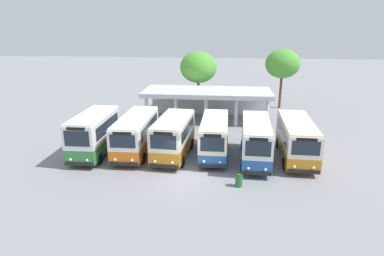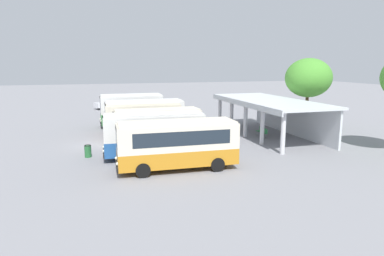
% 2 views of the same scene
% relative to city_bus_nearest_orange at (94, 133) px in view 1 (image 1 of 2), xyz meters
% --- Properties ---
extents(ground_plane, '(180.00, 180.00, 0.00)m').
position_rel_city_bus_nearest_orange_xyz_m(ground_plane, '(7.78, -3.72, -1.90)').
color(ground_plane, gray).
extents(city_bus_nearest_orange, '(2.47, 6.62, 3.47)m').
position_rel_city_bus_nearest_orange_xyz_m(city_bus_nearest_orange, '(0.00, 0.00, 0.00)').
color(city_bus_nearest_orange, black).
rests_on(city_bus_nearest_orange, ground).
extents(city_bus_second_in_row, '(2.49, 7.75, 3.13)m').
position_rel_city_bus_nearest_orange_xyz_m(city_bus_second_in_row, '(3.29, 0.90, -0.17)').
color(city_bus_second_in_row, black).
rests_on(city_bus_second_in_row, ground).
extents(city_bus_middle_cream, '(2.81, 6.78, 3.26)m').
position_rel_city_bus_nearest_orange_xyz_m(city_bus_middle_cream, '(6.57, 0.25, -0.11)').
color(city_bus_middle_cream, black).
rests_on(city_bus_middle_cream, ground).
extents(city_bus_fourth_amber, '(2.27, 7.12, 3.08)m').
position_rel_city_bus_nearest_orange_xyz_m(city_bus_fourth_amber, '(9.86, 0.89, -0.19)').
color(city_bus_fourth_amber, black).
rests_on(city_bus_fourth_amber, ground).
extents(city_bus_fifth_blue, '(2.46, 7.30, 3.23)m').
position_rel_city_bus_nearest_orange_xyz_m(city_bus_fifth_blue, '(13.14, 0.01, -0.12)').
color(city_bus_fifth_blue, black).
rests_on(city_bus_fifth_blue, ground).
extents(city_bus_far_end_green, '(2.67, 7.74, 3.13)m').
position_rel_city_bus_nearest_orange_xyz_m(city_bus_far_end_green, '(16.43, 0.86, -0.17)').
color(city_bus_far_end_green, black).
rests_on(city_bus_far_end_green, ground).
extents(terminal_canopy, '(14.19, 5.74, 3.40)m').
position_rel_city_bus_nearest_orange_xyz_m(terminal_canopy, '(8.61, 12.29, 0.72)').
color(terminal_canopy, silver).
rests_on(terminal_canopy, ground).
extents(waiting_chair_end_by_column, '(0.45, 0.45, 0.86)m').
position_rel_city_bus_nearest_orange_xyz_m(waiting_chair_end_by_column, '(8.49, 10.94, -1.38)').
color(waiting_chair_end_by_column, slate).
rests_on(waiting_chair_end_by_column, ground).
extents(waiting_chair_second_from_end, '(0.45, 0.45, 0.86)m').
position_rel_city_bus_nearest_orange_xyz_m(waiting_chair_second_from_end, '(9.12, 10.92, -1.38)').
color(waiting_chair_second_from_end, slate).
rests_on(waiting_chair_second_from_end, ground).
extents(waiting_chair_middle_seat, '(0.45, 0.45, 0.86)m').
position_rel_city_bus_nearest_orange_xyz_m(waiting_chair_middle_seat, '(9.75, 10.82, -1.38)').
color(waiting_chair_middle_seat, slate).
rests_on(waiting_chair_middle_seat, ground).
extents(roadside_tree_behind_canopy, '(4.60, 4.60, 7.26)m').
position_rel_city_bus_nearest_orange_xyz_m(roadside_tree_behind_canopy, '(7.17, 16.89, 3.39)').
color(roadside_tree_behind_canopy, brown).
rests_on(roadside_tree_behind_canopy, ground).
extents(roadside_tree_east_of_canopy, '(4.30, 4.30, 7.54)m').
position_rel_city_bus_nearest_orange_xyz_m(roadside_tree_east_of_canopy, '(17.68, 18.25, 3.79)').
color(roadside_tree_east_of_canopy, brown).
rests_on(roadside_tree_east_of_canopy, ground).
extents(litter_bin_apron, '(0.49, 0.49, 0.90)m').
position_rel_city_bus_nearest_orange_xyz_m(litter_bin_apron, '(11.74, -4.63, -1.45)').
color(litter_bin_apron, '#266633').
rests_on(litter_bin_apron, ground).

